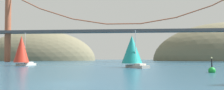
% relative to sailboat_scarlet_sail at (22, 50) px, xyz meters
% --- Properties ---
extents(ground_plane, '(360.00, 360.00, 0.00)m').
position_rel_sailboat_scarlet_sail_xyz_m(ground_plane, '(24.01, -43.32, -4.18)').
color(ground_plane, navy).
extents(headland_left, '(71.17, 44.00, 36.94)m').
position_rel_sailboat_scarlet_sail_xyz_m(headland_left, '(-30.99, 91.68, -4.18)').
color(headland_left, '#6B664C').
rests_on(headland_left, ground_plane).
extents(suspension_bridge, '(144.96, 6.00, 32.59)m').
position_rel_sailboat_scarlet_sail_xyz_m(suspension_bridge, '(24.01, 51.68, 10.60)').
color(suspension_bridge, brown).
rests_on(suspension_bridge, ground_plane).
extents(sailboat_scarlet_sail, '(4.87, 7.76, 8.88)m').
position_rel_sailboat_scarlet_sail_xyz_m(sailboat_scarlet_sail, '(0.00, 0.00, 0.00)').
color(sailboat_scarlet_sail, '#B7B2A8').
rests_on(sailboat_scarlet_sail, ground_plane).
extents(sailboat_teal_sail, '(7.09, 8.54, 8.33)m').
position_rel_sailboat_scarlet_sail_xyz_m(sailboat_teal_sail, '(29.26, -7.35, -0.33)').
color(sailboat_teal_sail, '#B7B2A8').
rests_on(sailboat_teal_sail, ground_plane).
extents(channel_buoy, '(1.10, 1.10, 2.64)m').
position_rel_sailboat_scarlet_sail_xyz_m(channel_buoy, '(41.88, -24.92, -3.81)').
color(channel_buoy, green).
rests_on(channel_buoy, ground_plane).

